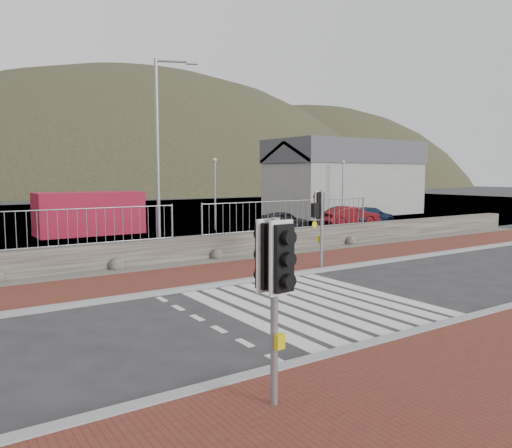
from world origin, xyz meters
TOP-DOWN VIEW (x-y plane):
  - ground at (0.00, 0.00)m, footprint 220.00×220.00m
  - sidewalk_near at (0.00, -5.00)m, footprint 40.00×4.00m
  - sidewalk_far at (0.00, 4.50)m, footprint 40.00×3.00m
  - kerb_near at (0.00, -3.00)m, footprint 40.00×0.25m
  - kerb_far at (0.00, 3.00)m, footprint 40.00×0.25m
  - zebra_crossing at (-0.00, 0.00)m, footprint 4.62×5.60m
  - gravel_strip at (0.00, 6.50)m, footprint 40.00×1.50m
  - stone_wall at (0.00, 7.30)m, footprint 40.00×0.60m
  - railing at (0.00, 7.15)m, footprint 18.07×0.07m
  - quay at (0.00, 27.90)m, footprint 120.00×40.00m
  - harbor_building at (20.00, 19.90)m, footprint 12.20×6.20m
  - hills_backdrop at (6.74, 87.90)m, footprint 254.00×90.00m
  - traffic_signal_near at (-4.11, -3.99)m, footprint 0.40×0.26m
  - traffic_signal_far at (3.17, 3.41)m, footprint 0.64×0.25m
  - streetlight at (-0.59, 8.05)m, footprint 1.48×0.77m
  - shipping_container at (-0.68, 17.61)m, footprint 5.42×2.29m
  - car_a at (8.71, 13.03)m, footprint 3.61×2.01m
  - car_b at (14.07, 13.15)m, footprint 3.83×1.82m
  - car_c at (15.87, 13.22)m, footprint 3.85×1.76m

SIDE VIEW (x-z plane):
  - hills_backdrop at x=6.74m, z-range -73.05..26.95m
  - ground at x=0.00m, z-range 0.00..0.00m
  - quay at x=0.00m, z-range -0.25..0.25m
  - zebra_crossing at x=0.00m, z-range 0.00..0.01m
  - gravel_strip at x=0.00m, z-range 0.00..0.06m
  - sidewalk_near at x=0.00m, z-range 0.00..0.08m
  - sidewalk_far at x=0.00m, z-range 0.00..0.08m
  - kerb_near at x=0.00m, z-range -0.01..0.11m
  - kerb_far at x=0.00m, z-range -0.01..0.11m
  - stone_wall at x=0.00m, z-range 0.00..0.90m
  - car_c at x=15.87m, z-range 0.00..1.09m
  - car_a at x=8.71m, z-range 0.00..1.16m
  - car_b at x=14.07m, z-range 0.00..1.21m
  - shipping_container at x=-0.68m, z-range 0.00..2.25m
  - railing at x=0.00m, z-range 1.21..2.43m
  - traffic_signal_near at x=-4.11m, z-range 0.58..3.23m
  - traffic_signal_far at x=3.17m, z-range 0.60..3.28m
  - harbor_building at x=20.00m, z-range 0.03..5.83m
  - streetlight at x=-0.59m, z-range 0.46..7.84m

